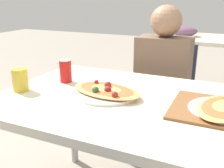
{
  "coord_description": "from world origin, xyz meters",
  "views": [
    {
      "loc": [
        0.46,
        -1.08,
        1.2
      ],
      "look_at": [
        -0.03,
        -0.0,
        0.8
      ],
      "focal_mm": 42.0,
      "sensor_mm": 36.0,
      "label": 1
    }
  ],
  "objects_px": {
    "dining_table": "(118,111)",
    "chair_far_seated": "(165,96)",
    "pizza_main": "(106,91)",
    "drink_glass": "(20,80)",
    "person_seated": "(162,76)",
    "soda_can": "(66,71)"
  },
  "relations": [
    {
      "from": "dining_table",
      "to": "drink_glass",
      "type": "distance_m",
      "value": 0.52
    },
    {
      "from": "dining_table",
      "to": "chair_far_seated",
      "type": "xyz_separation_m",
      "value": [
        0.06,
        0.76,
        -0.17
      ]
    },
    {
      "from": "person_seated",
      "to": "pizza_main",
      "type": "relative_size",
      "value": 2.9
    },
    {
      "from": "chair_far_seated",
      "to": "soda_can",
      "type": "relative_size",
      "value": 6.99
    },
    {
      "from": "drink_glass",
      "to": "soda_can",
      "type": "bearing_deg",
      "value": 60.23
    },
    {
      "from": "pizza_main",
      "to": "soda_can",
      "type": "distance_m",
      "value": 0.31
    },
    {
      "from": "chair_far_seated",
      "to": "pizza_main",
      "type": "bearing_deg",
      "value": 81.17
    },
    {
      "from": "chair_far_seated",
      "to": "drink_glass",
      "type": "relative_size",
      "value": 7.62
    },
    {
      "from": "dining_table",
      "to": "pizza_main",
      "type": "relative_size",
      "value": 2.86
    },
    {
      "from": "pizza_main",
      "to": "drink_glass",
      "type": "bearing_deg",
      "value": -163.78
    },
    {
      "from": "chair_far_seated",
      "to": "pizza_main",
      "type": "distance_m",
      "value": 0.82
    },
    {
      "from": "drink_glass",
      "to": "chair_far_seated",
      "type": "bearing_deg",
      "value": 58.58
    },
    {
      "from": "chair_far_seated",
      "to": "drink_glass",
      "type": "bearing_deg",
      "value": 58.58
    },
    {
      "from": "chair_far_seated",
      "to": "person_seated",
      "type": "relative_size",
      "value": 0.76
    },
    {
      "from": "chair_far_seated",
      "to": "soda_can",
      "type": "distance_m",
      "value": 0.84
    },
    {
      "from": "pizza_main",
      "to": "dining_table",
      "type": "bearing_deg",
      "value": 4.69
    },
    {
      "from": "person_seated",
      "to": "soda_can",
      "type": "height_order",
      "value": "person_seated"
    },
    {
      "from": "chair_far_seated",
      "to": "person_seated",
      "type": "bearing_deg",
      "value": 90.0
    },
    {
      "from": "person_seated",
      "to": "soda_can",
      "type": "relative_size",
      "value": 9.23
    },
    {
      "from": "chair_far_seated",
      "to": "person_seated",
      "type": "xyz_separation_m",
      "value": [
        -0.0,
        -0.11,
        0.18
      ]
    },
    {
      "from": "dining_table",
      "to": "soda_can",
      "type": "distance_m",
      "value": 0.4
    },
    {
      "from": "soda_can",
      "to": "dining_table",
      "type": "bearing_deg",
      "value": -14.21
    }
  ]
}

